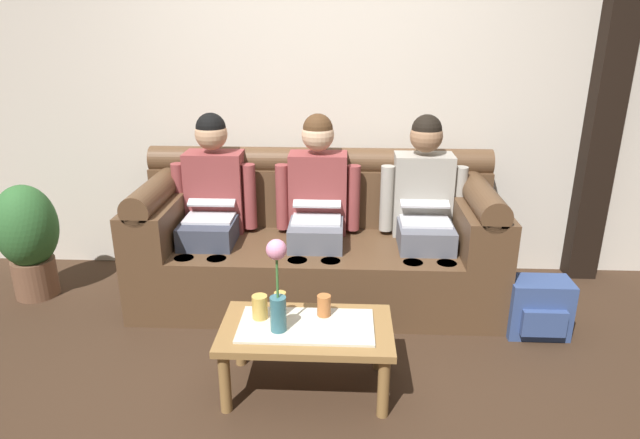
{
  "coord_description": "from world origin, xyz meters",
  "views": [
    {
      "loc": [
        0.18,
        -2.26,
        1.78
      ],
      "look_at": [
        0.04,
        0.8,
        0.68
      ],
      "focal_mm": 31.1,
      "sensor_mm": 36.0,
      "label": 1
    }
  ],
  "objects_px": {
    "backpack_right": "(538,308)",
    "potted_plant": "(28,236)",
    "coffee_table": "(306,335)",
    "person_right": "(424,204)",
    "couch": "(317,243)",
    "cup_near_right": "(324,305)",
    "person_left": "(212,201)",
    "flower_vase": "(277,285)",
    "cup_far_center": "(280,303)",
    "person_middle": "(317,203)",
    "cup_near_left": "(260,307)"
  },
  "relations": [
    {
      "from": "person_right",
      "to": "coffee_table",
      "type": "distance_m",
      "value": 1.3
    },
    {
      "from": "person_middle",
      "to": "person_right",
      "type": "bearing_deg",
      "value": -0.01
    },
    {
      "from": "coffee_table",
      "to": "person_right",
      "type": "bearing_deg",
      "value": 56.5
    },
    {
      "from": "backpack_right",
      "to": "coffee_table",
      "type": "bearing_deg",
      "value": -156.34
    },
    {
      "from": "coffee_table",
      "to": "cup_near_left",
      "type": "distance_m",
      "value": 0.27
    },
    {
      "from": "couch",
      "to": "person_right",
      "type": "distance_m",
      "value": 0.75
    },
    {
      "from": "cup_far_center",
      "to": "potted_plant",
      "type": "distance_m",
      "value": 1.97
    },
    {
      "from": "coffee_table",
      "to": "person_left",
      "type": "bearing_deg",
      "value": 123.5
    },
    {
      "from": "backpack_right",
      "to": "potted_plant",
      "type": "xyz_separation_m",
      "value": [
        -3.25,
        0.35,
        0.26
      ]
    },
    {
      "from": "person_right",
      "to": "backpack_right",
      "type": "distance_m",
      "value": 0.93
    },
    {
      "from": "coffee_table",
      "to": "cup_far_center",
      "type": "relative_size",
      "value": 7.0
    },
    {
      "from": "coffee_table",
      "to": "flower_vase",
      "type": "relative_size",
      "value": 1.81
    },
    {
      "from": "person_right",
      "to": "coffee_table",
      "type": "height_order",
      "value": "person_right"
    },
    {
      "from": "person_left",
      "to": "cup_near_left",
      "type": "relative_size",
      "value": 10.02
    },
    {
      "from": "potted_plant",
      "to": "couch",
      "type": "bearing_deg",
      "value": 3.28
    },
    {
      "from": "potted_plant",
      "to": "person_middle",
      "type": "bearing_deg",
      "value": 3.16
    },
    {
      "from": "potted_plant",
      "to": "coffee_table",
      "type": "bearing_deg",
      "value": -26.09
    },
    {
      "from": "cup_near_left",
      "to": "cup_near_right",
      "type": "distance_m",
      "value": 0.32
    },
    {
      "from": "potted_plant",
      "to": "backpack_right",
      "type": "bearing_deg",
      "value": -6.22
    },
    {
      "from": "couch",
      "to": "cup_far_center",
      "type": "distance_m",
      "value": 0.96
    },
    {
      "from": "person_right",
      "to": "flower_vase",
      "type": "distance_m",
      "value": 1.37
    },
    {
      "from": "person_middle",
      "to": "potted_plant",
      "type": "height_order",
      "value": "person_middle"
    },
    {
      "from": "flower_vase",
      "to": "cup_far_center",
      "type": "xyz_separation_m",
      "value": [
        -0.01,
        0.15,
        -0.18
      ]
    },
    {
      "from": "couch",
      "to": "cup_near_left",
      "type": "relative_size",
      "value": 19.11
    },
    {
      "from": "couch",
      "to": "potted_plant",
      "type": "distance_m",
      "value": 1.92
    },
    {
      "from": "cup_near_right",
      "to": "person_left",
      "type": "bearing_deg",
      "value": 129.3
    },
    {
      "from": "person_right",
      "to": "person_left",
      "type": "bearing_deg",
      "value": 179.99
    },
    {
      "from": "cup_near_right",
      "to": "person_middle",
      "type": "bearing_deg",
      "value": 95.02
    },
    {
      "from": "backpack_right",
      "to": "couch",
      "type": "bearing_deg",
      "value": 160.8
    },
    {
      "from": "coffee_table",
      "to": "flower_vase",
      "type": "xyz_separation_m",
      "value": [
        -0.13,
        -0.06,
        0.3
      ]
    },
    {
      "from": "person_middle",
      "to": "cup_near_right",
      "type": "height_order",
      "value": "person_middle"
    },
    {
      "from": "flower_vase",
      "to": "cup_far_center",
      "type": "bearing_deg",
      "value": 93.34
    },
    {
      "from": "cup_far_center",
      "to": "flower_vase",
      "type": "bearing_deg",
      "value": -86.66
    },
    {
      "from": "person_left",
      "to": "backpack_right",
      "type": "relative_size",
      "value": 3.4
    },
    {
      "from": "person_left",
      "to": "cup_far_center",
      "type": "relative_size",
      "value": 10.05
    },
    {
      "from": "person_middle",
      "to": "potted_plant",
      "type": "relative_size",
      "value": 1.57
    },
    {
      "from": "person_right",
      "to": "coffee_table",
      "type": "xyz_separation_m",
      "value": [
        -0.69,
        -1.04,
        -0.35
      ]
    },
    {
      "from": "cup_near_right",
      "to": "cup_far_center",
      "type": "bearing_deg",
      "value": -179.95
    },
    {
      "from": "couch",
      "to": "person_right",
      "type": "bearing_deg",
      "value": -0.35
    },
    {
      "from": "cup_far_center",
      "to": "backpack_right",
      "type": "bearing_deg",
      "value": 18.28
    },
    {
      "from": "person_left",
      "to": "flower_vase",
      "type": "distance_m",
      "value": 1.24
    },
    {
      "from": "couch",
      "to": "person_right",
      "type": "xyz_separation_m",
      "value": [
        0.69,
        -0.0,
        0.29
      ]
    },
    {
      "from": "cup_near_right",
      "to": "backpack_right",
      "type": "distance_m",
      "value": 1.37
    },
    {
      "from": "person_left",
      "to": "person_middle",
      "type": "relative_size",
      "value": 1.0
    },
    {
      "from": "cup_far_center",
      "to": "potted_plant",
      "type": "height_order",
      "value": "potted_plant"
    },
    {
      "from": "cup_near_right",
      "to": "cup_near_left",
      "type": "bearing_deg",
      "value": -172.54
    },
    {
      "from": "person_middle",
      "to": "coffee_table",
      "type": "xyz_separation_m",
      "value": [
        0.0,
        -1.04,
        -0.35
      ]
    },
    {
      "from": "person_right",
      "to": "cup_far_center",
      "type": "relative_size",
      "value": 10.05
    },
    {
      "from": "coffee_table",
      "to": "cup_near_left",
      "type": "xyz_separation_m",
      "value": [
        -0.24,
        0.06,
        0.12
      ]
    },
    {
      "from": "person_left",
      "to": "potted_plant",
      "type": "bearing_deg",
      "value": -175.06
    }
  ]
}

